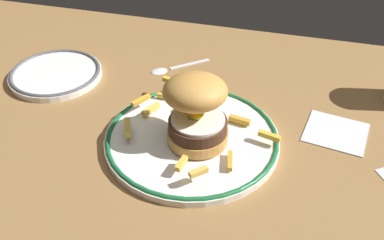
% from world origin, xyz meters
% --- Properties ---
extents(ground_plane, '(1.35, 0.84, 0.04)m').
position_xyz_m(ground_plane, '(0.00, 0.00, -0.02)').
color(ground_plane, olive).
extents(dinner_plate, '(0.29, 0.29, 0.02)m').
position_xyz_m(dinner_plate, '(0.04, -0.01, 0.01)').
color(dinner_plate, white).
rests_on(dinner_plate, ground_plane).
extents(burger, '(0.13, 0.13, 0.12)m').
position_xyz_m(burger, '(0.05, -0.02, 0.07)').
color(burger, '#C78A41').
rests_on(burger, dinner_plate).
extents(fries_pile, '(0.26, 0.26, 0.03)m').
position_xyz_m(fries_pile, '(0.02, 0.04, 0.03)').
color(fries_pile, '#E4BA4B').
rests_on(fries_pile, dinner_plate).
extents(side_plate, '(0.18, 0.18, 0.02)m').
position_xyz_m(side_plate, '(-0.28, 0.11, 0.01)').
color(side_plate, white).
rests_on(side_plate, ground_plane).
extents(spoon, '(0.11, 0.10, 0.01)m').
position_xyz_m(spoon, '(-0.07, 0.19, 0.00)').
color(spoon, silver).
rests_on(spoon, ground_plane).
extents(napkin, '(0.11, 0.11, 0.00)m').
position_xyz_m(napkin, '(0.27, 0.07, 0.00)').
color(napkin, silver).
rests_on(napkin, ground_plane).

